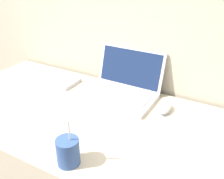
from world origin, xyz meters
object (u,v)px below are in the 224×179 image
at_px(laptop, 122,87).
at_px(computer_mouse, 165,109).
at_px(external_keyboard, 49,78).
at_px(drink_cup, 68,151).

height_order(laptop, computer_mouse, laptop).
distance_m(laptop, external_keyboard, 0.47).
bearing_deg(computer_mouse, external_keyboard, 179.62).
relative_size(laptop, computer_mouse, 3.21).
xyz_separation_m(laptop, drink_cup, (0.07, -0.54, 0.00)).
relative_size(computer_mouse, external_keyboard, 0.32).
bearing_deg(drink_cup, computer_mouse, 69.65).
distance_m(drink_cup, external_keyboard, 0.73).
height_order(laptop, drink_cup, laptop).
distance_m(drink_cup, computer_mouse, 0.53).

